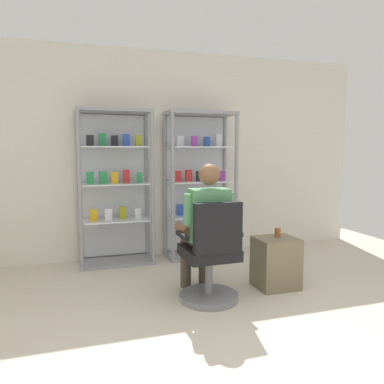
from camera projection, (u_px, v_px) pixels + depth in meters
ground_plane at (256, 377)px, 2.38m from camera, size 7.20×7.20×0.00m
back_wall at (154, 155)px, 5.08m from camera, size 6.00×0.10×2.70m
display_cabinet_left at (115, 186)px, 4.73m from camera, size 0.90×0.45×1.90m
display_cabinet_right at (199, 184)px, 5.06m from camera, size 0.90×0.45×1.90m
office_chair at (211, 261)px, 3.52m from camera, size 0.57×0.56×0.96m
seated_shopkeeper at (205, 224)px, 3.63m from camera, size 0.49×0.57×1.29m
storage_crate at (276, 263)px, 3.92m from camera, size 0.41×0.37×0.52m
tea_glass at (278, 232)px, 3.93m from camera, size 0.06×0.06×0.09m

